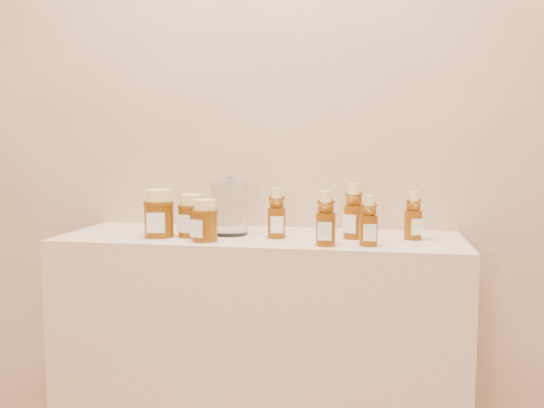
% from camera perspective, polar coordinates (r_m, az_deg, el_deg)
% --- Properties ---
extents(wall_back, '(3.50, 0.02, 2.70)m').
position_cam_1_polar(wall_back, '(1.92, -0.04, 11.21)').
color(wall_back, tan).
rests_on(wall_back, ground).
extents(display_table, '(1.20, 0.40, 0.90)m').
position_cam_1_polar(display_table, '(1.86, -1.18, -16.99)').
color(display_table, beige).
rests_on(display_table, ground).
extents(bear_bottle_back_left, '(0.07, 0.07, 0.17)m').
position_cam_1_polar(bear_bottle_back_left, '(1.68, 0.46, -0.58)').
color(bear_bottle_back_left, '#623007').
rests_on(bear_bottle_back_left, display_table).
extents(bear_bottle_back_mid, '(0.08, 0.08, 0.18)m').
position_cam_1_polar(bear_bottle_back_mid, '(1.69, 8.09, -0.35)').
color(bear_bottle_back_mid, '#623007').
rests_on(bear_bottle_back_mid, display_table).
extents(bear_bottle_back_right, '(0.07, 0.07, 0.16)m').
position_cam_1_polar(bear_bottle_back_right, '(1.70, 13.81, -0.82)').
color(bear_bottle_back_right, '#623007').
rests_on(bear_bottle_back_right, display_table).
extents(bear_bottle_front_left, '(0.06, 0.06, 0.17)m').
position_cam_1_polar(bear_bottle_front_left, '(1.56, 5.34, -1.08)').
color(bear_bottle_front_left, '#623007').
rests_on(bear_bottle_front_left, display_table).
extents(bear_bottle_front_right, '(0.06, 0.06, 0.15)m').
position_cam_1_polar(bear_bottle_front_right, '(1.58, 9.56, -1.31)').
color(bear_bottle_front_right, '#623007').
rests_on(bear_bottle_front_right, display_table).
extents(honey_jar_left, '(0.10, 0.10, 0.14)m').
position_cam_1_polar(honey_jar_left, '(1.73, -11.15, -0.91)').
color(honey_jar_left, '#623007').
rests_on(honey_jar_left, display_table).
extents(honey_jar_back, '(0.10, 0.10, 0.13)m').
position_cam_1_polar(honey_jar_back, '(1.73, -7.98, -1.14)').
color(honey_jar_back, '#623007').
rests_on(honey_jar_back, display_table).
extents(honey_jar_front, '(0.10, 0.10, 0.12)m').
position_cam_1_polar(honey_jar_front, '(1.64, -6.68, -1.63)').
color(honey_jar_front, '#623007').
rests_on(honey_jar_front, display_table).
extents(glass_canister, '(0.13, 0.13, 0.18)m').
position_cam_1_polar(glass_canister, '(1.75, -4.21, -0.21)').
color(glass_canister, white).
rests_on(glass_canister, display_table).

